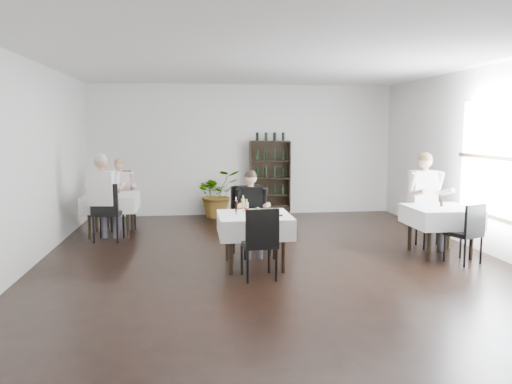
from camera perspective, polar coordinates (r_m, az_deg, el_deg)
room_shell at (r=7.13m, az=2.19°, el=3.27°), size 9.00×9.00×9.00m
window_right at (r=8.43m, az=26.24°, el=3.14°), size 0.06×2.30×1.85m
wine_shelf at (r=11.53m, az=1.60°, el=1.54°), size 0.90×0.28×1.75m
main_table at (r=7.20m, az=-0.20°, el=-3.74°), size 1.03×1.03×0.77m
left_table at (r=9.74m, az=-16.24°, el=-1.15°), size 0.98×0.98×0.77m
right_table at (r=8.39m, az=20.33°, el=-2.63°), size 0.98×0.98×0.77m
potted_tree at (r=11.33m, az=-4.43°, el=-0.16°), size 1.21×1.13×1.07m
main_chair_far at (r=7.93m, az=-0.78°, el=-2.69°), size 0.64×0.64×1.09m
main_chair_near at (r=6.58m, az=0.48°, el=-5.39°), size 0.48×0.49×0.97m
left_chair_far at (r=10.36m, az=-15.34°, el=-0.43°), size 0.66×0.67×1.15m
left_chair_near at (r=9.17m, az=-16.70°, el=-1.81°), size 0.53×0.54×1.05m
right_chair_far at (r=8.96m, az=19.25°, el=-2.62°), size 0.45×0.45×0.91m
right_chair_near at (r=8.00m, az=23.07°, el=-3.97°), size 0.54×0.54×0.91m
diner_main at (r=7.85m, az=-0.54°, el=-1.63°), size 0.52×0.52×1.35m
diner_left_far at (r=10.36m, az=-15.22°, el=0.46°), size 0.59×0.63×1.40m
diner_left_near at (r=9.15m, az=-17.05°, el=0.14°), size 0.63×0.65×1.57m
diner_right_far at (r=8.81m, az=18.90°, el=-0.08°), size 0.63×0.65×1.60m
plate_far at (r=7.35m, az=-0.13°, el=-2.21°), size 0.25×0.25×0.07m
plate_near at (r=7.05m, az=0.29°, el=-2.61°), size 0.25×0.25×0.08m
pilsner_dark at (r=7.06m, az=-2.30°, el=-1.85°), size 0.06×0.06×0.27m
pilsner_lager at (r=7.27m, az=-1.47°, el=-1.59°), size 0.06×0.06×0.26m
coke_bottle at (r=7.14m, az=-1.08°, el=-1.89°), size 0.06×0.06×0.22m
napkin_cutlery at (r=7.08m, az=2.44°, el=-2.67°), size 0.16×0.17×0.02m
pepper_mill at (r=8.43m, az=20.43°, el=-1.17°), size 0.05×0.05×0.11m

